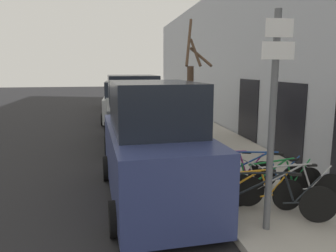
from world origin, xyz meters
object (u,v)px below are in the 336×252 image
Objects in this scene: bicycle_0 at (268,199)px; bicycle_5 at (229,171)px; parked_car_1 at (132,114)px; pedestrian_near at (206,114)px; signpost at (273,116)px; bicycle_1 at (248,194)px; bicycle_4 at (256,175)px; parked_car_2 at (121,103)px; bicycle_3 at (276,183)px; street_tree at (191,103)px; bicycle_2 at (290,187)px; parked_car_0 at (153,148)px; parked_car_3 at (120,93)px.

bicycle_0 reaches higher than bicycle_5.
pedestrian_near is (2.55, -0.92, 0.03)m from parked_car_1.
bicycle_1 is (-0.05, 0.64, -1.55)m from signpost.
parked_car_2 is (-2.38, 11.32, 0.41)m from bicycle_4.
pedestrian_near is at bearing -8.24° from bicycle_3.
bicycle_0 is at bearing -146.31° from bicycle_1.
bicycle_3 is at bearing 68.66° from pedestrian_near.
bicycle_3 is 1.01× the size of bicycle_4.
bicycle_0 is 0.92m from bicycle_3.
signpost is at bearing 62.73° from pedestrian_near.
signpost reaches higher than bicycle_5.
parked_car_1 is (-1.77, 5.34, 0.63)m from bicycle_5.
street_tree reaches higher than bicycle_1.
bicycle_2 is at bearing -125.53° from bicycle_4.
parked_car_0 is at bearing -86.51° from parked_car_2.
bicycle_1 is 0.97× the size of bicycle_2.
parked_car_1 is at bearing -85.72° from parked_car_2.
parked_car_1 is at bearing 15.87° from bicycle_1.
bicycle_2 is 1.02× the size of bicycle_4.
bicycle_2 is at bearing -25.53° from parked_car_0.
parked_car_2 reaches higher than bicycle_3.
bicycle_3 is (0.76, 0.39, 0.02)m from bicycle_1.
bicycle_0 is at bearing -44.85° from parked_car_0.
bicycle_3 reaches higher than bicycle_2.
bicycle_1 is at bearing 61.38° from pedestrian_near.
parked_car_0 is 10.89m from parked_car_2.
pedestrian_near is at bearing -81.60° from parked_car_3.
bicycle_0 is at bearing -78.47° from parked_car_2.
bicycle_0 is 0.47× the size of parked_car_3.
parked_car_2 is 1.15× the size of street_tree.
bicycle_3 is 0.47× the size of parked_car_1.
signpost reaches higher than bicycle_2.
parked_car_3 is 1.19× the size of street_tree.
bicycle_0 is 1.05× the size of bicycle_1.
bicycle_5 is at bearing 0.13° from parked_car_0.
signpost is 6.55m from pedestrian_near.
bicycle_3 reaches higher than bicycle_5.
bicycle_3 is at bearing -23.54° from parked_car_0.
bicycle_1 is 0.85m from bicycle_3.
parked_car_0 reaches higher than parked_car_3.
bicycle_1 is 0.45× the size of parked_car_3.
parked_car_0 is at bearing 41.23° from pedestrian_near.
bicycle_2 is 2.84m from parked_car_0.
bicycle_0 is 0.48× the size of parked_car_0.
bicycle_2 is 0.27m from bicycle_3.
signpost is 0.76× the size of parked_car_2.
street_tree is at bearing -75.83° from parked_car_2.
bicycle_4 reaches higher than bicycle_3.
pedestrian_near is at bearing -64.46° from parked_car_2.
bicycle_1 is at bearing 47.39° from bicycle_0.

